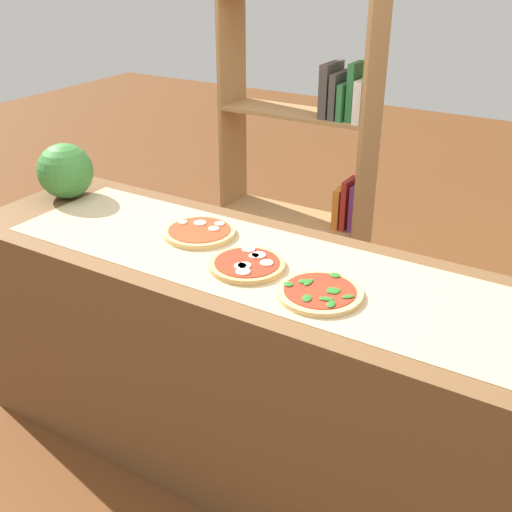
{
  "coord_description": "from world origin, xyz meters",
  "views": [
    {
      "loc": [
        0.97,
        -1.6,
        1.85
      ],
      "look_at": [
        0.0,
        0.0,
        0.9
      ],
      "focal_mm": 43.42,
      "sensor_mm": 36.0,
      "label": 1
    }
  ],
  "objects_px": {
    "pizza_mozzarella_1": "(247,265)",
    "bookshelf": "(312,177)",
    "pizza_mozzarella_0": "(200,232)",
    "pizza_spinach_2": "(320,292)",
    "watermelon": "(65,171)"
  },
  "relations": [
    {
      "from": "pizza_mozzarella_0",
      "to": "pizza_spinach_2",
      "type": "relative_size",
      "value": 1.0
    },
    {
      "from": "pizza_spinach_2",
      "to": "pizza_mozzarella_0",
      "type": "bearing_deg",
      "value": 163.79
    },
    {
      "from": "bookshelf",
      "to": "pizza_spinach_2",
      "type": "bearing_deg",
      "value": -62.57
    },
    {
      "from": "pizza_mozzarella_1",
      "to": "pizza_spinach_2",
      "type": "relative_size",
      "value": 0.95
    },
    {
      "from": "pizza_mozzarella_0",
      "to": "bookshelf",
      "type": "bearing_deg",
      "value": 92.39
    },
    {
      "from": "pizza_spinach_2",
      "to": "watermelon",
      "type": "relative_size",
      "value": 1.15
    },
    {
      "from": "pizza_mozzarella_1",
      "to": "bookshelf",
      "type": "xyz_separation_m",
      "value": [
        -0.33,
        1.15,
        -0.1
      ]
    },
    {
      "from": "bookshelf",
      "to": "pizza_mozzarella_0",
      "type": "bearing_deg",
      "value": -87.61
    },
    {
      "from": "pizza_mozzarella_0",
      "to": "bookshelf",
      "type": "distance_m",
      "value": 1.03
    },
    {
      "from": "pizza_mozzarella_1",
      "to": "pizza_spinach_2",
      "type": "bearing_deg",
      "value": -7.71
    },
    {
      "from": "pizza_mozzarella_0",
      "to": "pizza_mozzarella_1",
      "type": "xyz_separation_m",
      "value": [
        0.29,
        -0.13,
        -0.0
      ]
    },
    {
      "from": "watermelon",
      "to": "pizza_spinach_2",
      "type": "bearing_deg",
      "value": -8.56
    },
    {
      "from": "pizza_mozzarella_0",
      "to": "pizza_mozzarella_1",
      "type": "distance_m",
      "value": 0.31
    },
    {
      "from": "pizza_mozzarella_1",
      "to": "bookshelf",
      "type": "relative_size",
      "value": 0.15
    },
    {
      "from": "pizza_mozzarella_0",
      "to": "watermelon",
      "type": "distance_m",
      "value": 0.71
    }
  ]
}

